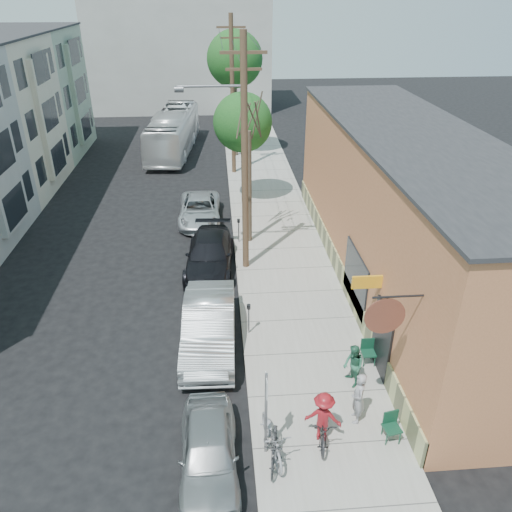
{
  "coord_description": "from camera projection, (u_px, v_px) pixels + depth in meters",
  "views": [
    {
      "loc": [
        1.33,
        -13.65,
        11.51
      ],
      "look_at": [
        2.79,
        4.81,
        1.5
      ],
      "focal_mm": 35.0,
      "sensor_mm": 36.0,
      "label": 1
    }
  ],
  "objects": [
    {
      "name": "patron_grey",
      "position": [
        358.0,
        398.0,
        14.47
      ],
      "size": [
        0.46,
        0.65,
        1.7
      ],
      "primitive_type": "imported",
      "rotation": [
        0.0,
        0.0,
        -1.66
      ],
      "color": "gray",
      "rests_on": "sidewalk"
    },
    {
      "name": "car_2",
      "position": [
        210.0,
        254.0,
        22.79
      ],
      "size": [
        2.46,
        5.22,
        1.47
      ],
      "primitive_type": "imported",
      "rotation": [
        0.0,
        0.0,
        -0.08
      ],
      "color": "black",
      "rests_on": "ground"
    },
    {
      "name": "patron_green",
      "position": [
        353.0,
        366.0,
        15.85
      ],
      "size": [
        0.7,
        0.82,
        1.49
      ],
      "primitive_type": "imported",
      "rotation": [
        0.0,
        0.0,
        -1.37
      ],
      "color": "#28644A",
      "rests_on": "sidewalk"
    },
    {
      "name": "cafe_building",
      "position": [
        403.0,
        210.0,
        20.79
      ],
      "size": [
        6.6,
        20.2,
        6.61
      ],
      "color": "#BB6F45",
      "rests_on": "ground"
    },
    {
      "name": "patio_chair_b",
      "position": [
        392.0,
        428.0,
        14.01
      ],
      "size": [
        0.59,
        0.59,
        0.88
      ],
      "primitive_type": null,
      "rotation": [
        0.0,
        0.0,
        0.19
      ],
      "color": "#103C28",
      "rests_on": "sidewalk"
    },
    {
      "name": "patio_chair_a",
      "position": [
        368.0,
        353.0,
        16.89
      ],
      "size": [
        0.5,
        0.5,
        0.88
      ],
      "primitive_type": null,
      "rotation": [
        0.0,
        0.0,
        -0.0
      ],
      "color": "#103C28",
      "rests_on": "sidewalk"
    },
    {
      "name": "tree_leafy_mid",
      "position": [
        243.0,
        123.0,
        27.76
      ],
      "size": [
        3.3,
        3.3,
        6.36
      ],
      "color": "#44392C",
      "rests_on": "sidewalk"
    },
    {
      "name": "tree_bare",
      "position": [
        249.0,
        188.0,
        24.06
      ],
      "size": [
        0.24,
        0.24,
        5.58
      ],
      "color": "#44392C",
      "rests_on": "sidewalk"
    },
    {
      "name": "car_3",
      "position": [
        200.0,
        210.0,
        27.54
      ],
      "size": [
        2.22,
        4.79,
        1.33
      ],
      "primitive_type": "imported",
      "rotation": [
        0.0,
        0.0,
        -0.0
      ],
      "color": "silver",
      "rests_on": "ground"
    },
    {
      "name": "sidewalk",
      "position": [
        274.0,
        224.0,
        27.26
      ],
      "size": [
        4.5,
        58.0,
        0.15
      ],
      "primitive_type": "cube",
      "color": "#9F9D94",
      "rests_on": "ground"
    },
    {
      "name": "end_cap_building",
      "position": [
        181.0,
        48.0,
        51.19
      ],
      "size": [
        18.0,
        8.0,
        12.0
      ],
      "primitive_type": "cube",
      "color": "#A4A49F",
      "rests_on": "ground"
    },
    {
      "name": "parking_meter_far",
      "position": [
        239.0,
        227.0,
        24.85
      ],
      "size": [
        0.14,
        0.14,
        1.24
      ],
      "color": "slate",
      "rests_on": "sidewalk"
    },
    {
      "name": "utility_pole_far",
      "position": [
        232.0,
        95.0,
        32.32
      ],
      "size": [
        1.8,
        0.28,
        10.0
      ],
      "color": "#503A28",
      "rests_on": "sidewalk"
    },
    {
      "name": "parking_meter_near",
      "position": [
        249.0,
        314.0,
        18.21
      ],
      "size": [
        0.14,
        0.14,
        1.24
      ],
      "color": "slate",
      "rests_on": "sidewalk"
    },
    {
      "name": "car_0",
      "position": [
        209.0,
        451.0,
        13.24
      ],
      "size": [
        1.63,
        3.9,
        1.32
      ],
      "primitive_type": "imported",
      "rotation": [
        0.0,
        0.0,
        0.02
      ],
      "color": "#929698",
      "rests_on": "ground"
    },
    {
      "name": "sign_post",
      "position": [
        266.0,
        406.0,
        13.05
      ],
      "size": [
        0.07,
        0.45,
        2.8
      ],
      "color": "slate",
      "rests_on": "sidewalk"
    },
    {
      "name": "bus",
      "position": [
        173.0,
        132.0,
        38.84
      ],
      "size": [
        3.68,
        11.41,
        3.12
      ],
      "primitive_type": "imported",
      "rotation": [
        0.0,
        0.0,
        -0.1
      ],
      "color": "white",
      "rests_on": "ground"
    },
    {
      "name": "parked_bike_b",
      "position": [
        272.0,
        437.0,
        13.61
      ],
      "size": [
        1.0,
        2.11,
        1.07
      ],
      "primitive_type": "imported",
      "rotation": [
        0.0,
        0.0,
        0.15
      ],
      "color": "gray",
      "rests_on": "sidewalk"
    },
    {
      "name": "cyclist",
      "position": [
        323.0,
        417.0,
        13.89
      ],
      "size": [
        1.18,
        0.9,
        1.61
      ],
      "primitive_type": "imported",
      "rotation": [
        0.0,
        0.0,
        2.82
      ],
      "color": "maroon",
      "rests_on": "sidewalk"
    },
    {
      "name": "car_1",
      "position": [
        209.0,
        326.0,
        17.79
      ],
      "size": [
        1.98,
        5.25,
        1.71
      ],
      "primitive_type": "imported",
      "rotation": [
        0.0,
        0.0,
        -0.03
      ],
      "color": "#B9BEC1",
      "rests_on": "ground"
    },
    {
      "name": "ground",
      "position": [
        187.0,
        362.0,
        17.35
      ],
      "size": [
        120.0,
        120.0,
        0.0
      ],
      "primitive_type": "plane",
      "color": "black"
    },
    {
      "name": "cyclist_bike",
      "position": [
        322.0,
        425.0,
        14.04
      ],
      "size": [
        0.91,
        1.94,
        0.98
      ],
      "primitive_type": "imported",
      "rotation": [
        0.0,
        0.0,
        -0.14
      ],
      "color": "black",
      "rests_on": "sidewalk"
    },
    {
      "name": "parked_bike_a",
      "position": [
        274.0,
        448.0,
        13.33
      ],
      "size": [
        0.78,
        1.7,
        0.99
      ],
      "primitive_type": "imported",
      "rotation": [
        0.0,
        0.0,
        -0.2
      ],
      "color": "black",
      "rests_on": "sidewalk"
    },
    {
      "name": "utility_pole_near",
      "position": [
        243.0,
        155.0,
        20.55
      ],
      "size": [
        3.57,
        0.28,
        10.0
      ],
      "color": "#503A28",
      "rests_on": "sidewalk"
    },
    {
      "name": "tree_leafy_far",
      "position": [
        235.0,
        59.0,
        34.99
      ],
      "size": [
        3.93,
        3.93,
        8.88
      ],
      "color": "#44392C",
      "rests_on": "sidewalk"
    }
  ]
}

